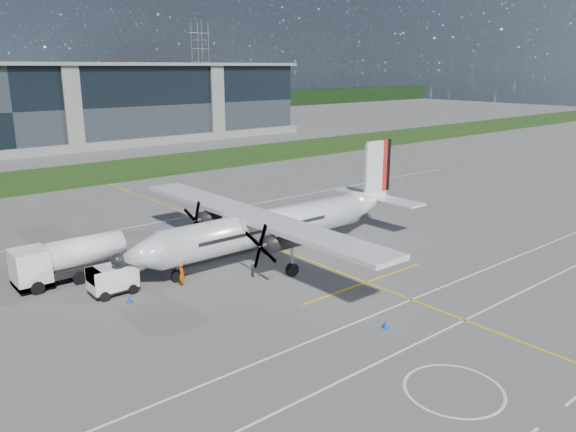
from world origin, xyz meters
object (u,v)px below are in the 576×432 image
at_px(pylon_east, 201,66).
at_px(safety_cone_nose_port, 129,299).
at_px(safety_cone_portwing, 386,324).
at_px(safety_cone_nose_stbd, 125,281).
at_px(baggage_tug, 113,280).
at_px(ground_crew_person, 182,273).
at_px(turboprop_aircraft, 276,205).
at_px(fuel_tanker_truck, 62,262).
at_px(safety_cone_stbdwing, 164,222).

relative_size(pylon_east, safety_cone_nose_port, 60.00).
xyz_separation_m(safety_cone_nose_port, safety_cone_portwing, (9.97, -13.10, 0.00)).
bearing_deg(pylon_east, safety_cone_nose_stbd, -123.25).
distance_m(baggage_tug, ground_crew_person, 4.57).
bearing_deg(turboprop_aircraft, ground_crew_person, -174.10).
distance_m(fuel_tanker_truck, safety_cone_stbdwing, 15.41).
bearing_deg(safety_cone_portwing, safety_cone_nose_stbd, 118.59).
distance_m(ground_crew_person, safety_cone_stbdwing, 16.38).
bearing_deg(safety_cone_portwing, safety_cone_stbdwing, 88.83).
height_order(pylon_east, safety_cone_portwing, pylon_east).
relative_size(baggage_tug, safety_cone_nose_port, 6.53).
relative_size(baggage_tug, safety_cone_portwing, 6.53).
relative_size(fuel_tanker_truck, safety_cone_stbdwing, 16.26).
distance_m(pylon_east, turboprop_aircraft, 169.53).
bearing_deg(safety_cone_portwing, baggage_tug, 123.78).
distance_m(ground_crew_person, safety_cone_nose_stbd, 4.18).
bearing_deg(pylon_east, safety_cone_nose_port, -122.99).
height_order(baggage_tug, safety_cone_stbdwing, baggage_tug).
bearing_deg(safety_cone_stbdwing, safety_cone_nose_port, -124.76).
distance_m(safety_cone_nose_port, safety_cone_nose_stbd, 3.33).
bearing_deg(pylon_east, fuel_tanker_truck, -124.71).
xyz_separation_m(ground_crew_person, safety_cone_portwing, (5.96, -13.32, -0.74)).
bearing_deg(baggage_tug, pylon_east, 56.59).
bearing_deg(safety_cone_nose_stbd, fuel_tanker_truck, 134.07).
bearing_deg(safety_cone_stbdwing, safety_cone_portwing, -91.17).
xyz_separation_m(fuel_tanker_truck, safety_cone_portwing, (11.99, -19.48, -1.27)).
bearing_deg(ground_crew_person, safety_cone_stbdwing, -12.72).
bearing_deg(ground_crew_person, safety_cone_nose_stbd, 55.49).
height_order(ground_crew_person, safety_cone_nose_port, ground_crew_person).
distance_m(baggage_tug, safety_cone_nose_stbd, 1.83).
relative_size(ground_crew_person, safety_cone_nose_port, 3.95).
bearing_deg(pylon_east, baggage_tug, -123.41).
distance_m(turboprop_aircraft, baggage_tug, 13.80).
relative_size(turboprop_aircraft, ground_crew_person, 14.19).
bearing_deg(turboprop_aircraft, safety_cone_nose_port, -174.96).
relative_size(ground_crew_person, safety_cone_stbdwing, 3.95).
bearing_deg(ground_crew_person, turboprop_aircraft, -73.23).
relative_size(fuel_tanker_truck, baggage_tug, 2.49).
bearing_deg(safety_cone_nose_port, ground_crew_person, 3.05).
distance_m(fuel_tanker_truck, safety_cone_portwing, 22.91).
height_order(fuel_tanker_truck, ground_crew_person, fuel_tanker_truck).
xyz_separation_m(safety_cone_portwing, safety_cone_nose_stbd, (-8.85, 16.24, 0.00)).
height_order(safety_cone_nose_port, safety_cone_nose_stbd, same).
bearing_deg(turboprop_aircraft, pylon_east, 60.55).
relative_size(safety_cone_portwing, safety_cone_stbdwing, 1.00).
bearing_deg(fuel_tanker_truck, baggage_tug, -66.86).
distance_m(ground_crew_person, safety_cone_portwing, 14.61).
bearing_deg(safety_cone_nose_port, fuel_tanker_truck, 107.55).
bearing_deg(fuel_tanker_truck, pylon_east, 55.29).
height_order(baggage_tug, safety_cone_portwing, baggage_tug).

